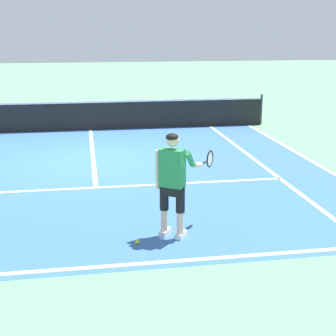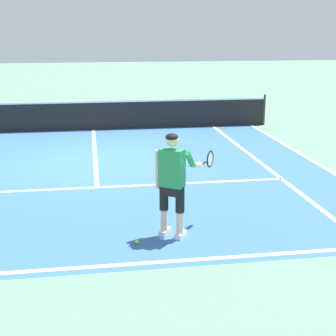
{
  "view_description": "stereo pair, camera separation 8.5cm",
  "coord_description": "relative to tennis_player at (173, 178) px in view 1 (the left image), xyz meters",
  "views": [
    {
      "loc": [
        -0.16,
        -12.45,
        3.24
      ],
      "look_at": [
        1.15,
        -4.67,
        1.05
      ],
      "focal_mm": 53.43,
      "sensor_mm": 36.0,
      "label": 1
    },
    {
      "loc": [
        -0.08,
        -12.46,
        3.24
      ],
      "look_at": [
        1.15,
        -4.67,
        1.05
      ],
      "focal_mm": 53.43,
      "sensor_mm": 36.0,
      "label": 2
    }
  ],
  "objects": [
    {
      "name": "tennis_net",
      "position": [
        -1.17,
        9.21,
        -0.49
      ],
      "size": [
        11.96,
        0.08,
        1.07
      ],
      "color": "#333338",
      "rests_on": "ground"
    },
    {
      "name": "tennis_player",
      "position": [
        0.0,
        0.0,
        0.0
      ],
      "size": [
        1.08,
        0.87,
        1.71
      ],
      "color": "white",
      "rests_on": "ground"
    },
    {
      "name": "line_doubles_right",
      "position": [
        4.32,
        4.16,
        -0.99
      ],
      "size": [
        0.1,
        10.11,
        0.01
      ],
      "primitive_type": "cube",
      "color": "white",
      "rests_on": "ground"
    },
    {
      "name": "line_singles_right",
      "position": [
        2.95,
        4.16,
        -0.99
      ],
      "size": [
        0.1,
        10.11,
        0.01
      ],
      "primitive_type": "cube",
      "color": "white",
      "rests_on": "ground"
    },
    {
      "name": "tennis_ball_near_feet",
      "position": [
        -0.61,
        -0.2,
        -0.96
      ],
      "size": [
        0.07,
        0.07,
        0.07
      ],
      "primitive_type": "sphere",
      "color": "#CCE02D",
      "rests_on": "ground"
    },
    {
      "name": "line_service",
      "position": [
        -1.17,
        2.81,
        -0.99
      ],
      "size": [
        8.23,
        0.1,
        0.01
      ],
      "primitive_type": "cube",
      "color": "white",
      "rests_on": "ground"
    },
    {
      "name": "line_baseline",
      "position": [
        -1.17,
        -0.9,
        -0.99
      ],
      "size": [
        10.98,
        0.1,
        0.01
      ],
      "primitive_type": "cube",
      "color": "white",
      "rests_on": "ground"
    },
    {
      "name": "court_inner_surface",
      "position": [
        -1.17,
        4.16,
        -0.99
      ],
      "size": [
        10.98,
        10.51,
        0.0
      ],
      "primitive_type": "cube",
      "color": "#3866A8",
      "rests_on": "ground"
    },
    {
      "name": "line_centre_service",
      "position": [
        -1.17,
        6.01,
        -0.99
      ],
      "size": [
        0.1,
        6.4,
        0.01
      ],
      "primitive_type": "cube",
      "color": "white",
      "rests_on": "ground"
    },
    {
      "name": "ground_plane",
      "position": [
        -1.17,
        5.05,
        -0.99
      ],
      "size": [
        80.0,
        80.0,
        0.0
      ],
      "primitive_type": "plane",
      "color": "#609E70"
    }
  ]
}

